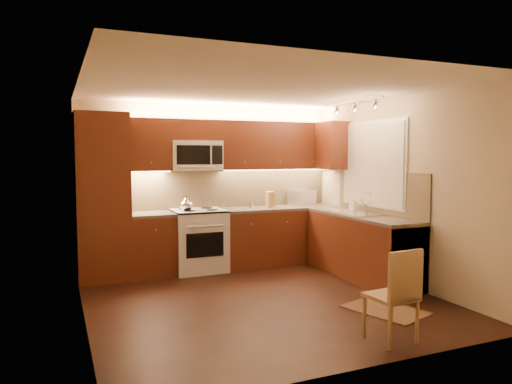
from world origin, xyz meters
name	(u,v)px	position (x,y,z in m)	size (l,w,h in m)	color
floor	(262,300)	(0.00, 0.00, 0.00)	(4.00, 4.00, 0.01)	black
ceiling	(263,88)	(0.00, 0.00, 2.50)	(4.00, 4.00, 0.01)	beige
wall_back	(211,186)	(0.00, 2.00, 1.25)	(4.00, 0.01, 2.50)	#BFAE8C
wall_front	(365,216)	(0.00, -2.00, 1.25)	(4.00, 0.01, 2.50)	#BFAE8C
wall_left	(82,202)	(-2.00, 0.00, 1.25)	(0.01, 4.00, 2.50)	#BFAE8C
wall_right	(399,191)	(2.00, 0.00, 1.25)	(0.01, 4.00, 2.50)	#BFAE8C
pantry	(103,197)	(-1.65, 1.70, 1.15)	(0.70, 0.60, 2.30)	#491E0F
base_cab_back_left	(152,245)	(-0.99, 1.70, 0.43)	(0.62, 0.60, 0.86)	#491E0F
counter_back_left	(151,214)	(-0.99, 1.70, 0.88)	(0.62, 0.60, 0.04)	#322F2D
base_cab_back_right	(279,236)	(1.04, 1.70, 0.43)	(1.92, 0.60, 0.86)	#491E0F
counter_back_right	(279,208)	(1.04, 1.70, 0.88)	(1.92, 0.60, 0.04)	#322F2D
base_cab_right	(361,247)	(1.70, 0.40, 0.43)	(0.60, 2.00, 0.86)	#491E0F
counter_right	(362,216)	(1.70, 0.40, 0.88)	(0.60, 2.00, 0.04)	#322F2D
dishwasher	(394,257)	(1.70, -0.30, 0.43)	(0.58, 0.60, 0.84)	silver
backsplash_back	(232,188)	(0.35, 1.99, 1.20)	(3.30, 0.02, 0.60)	tan
backsplash_right	(379,192)	(1.99, 0.40, 1.20)	(0.02, 2.00, 0.60)	tan
upper_cab_back_left	(148,145)	(-0.99, 1.82, 1.88)	(0.62, 0.35, 0.75)	#491E0F
upper_cab_back_right	(276,146)	(1.04, 1.82, 1.88)	(1.92, 0.35, 0.75)	#491E0F
upper_cab_bridge	(195,130)	(-0.30, 1.82, 2.09)	(0.76, 0.35, 0.31)	#491E0F
upper_cab_right_corner	(332,146)	(1.82, 1.40, 1.88)	(0.35, 0.50, 0.75)	#491E0F
stove	(199,240)	(-0.30, 1.68, 0.46)	(0.76, 0.65, 0.92)	silver
microwave	(195,155)	(-0.30, 1.81, 1.72)	(0.76, 0.38, 0.44)	silver
window_frame	(373,164)	(1.99, 0.55, 1.60)	(0.03, 1.44, 1.24)	silver
window_blinds	(372,164)	(1.97, 0.55, 1.60)	(0.02, 1.36, 1.16)	silver
sink	(356,208)	(1.70, 0.55, 0.98)	(0.52, 0.86, 0.15)	silver
faucet	(366,202)	(1.88, 0.55, 1.05)	(0.20, 0.04, 0.30)	silver
track_light_bar	(355,101)	(1.55, 0.40, 2.46)	(0.04, 1.20, 0.03)	silver
kettle	(186,203)	(-0.50, 1.60, 1.03)	(0.19, 0.19, 0.22)	silver
toaster_oven	(302,198)	(1.54, 1.87, 1.02)	(0.40, 0.30, 0.24)	silver
knife_block	(270,199)	(0.90, 1.73, 1.02)	(0.11, 0.18, 0.25)	#9B7D46
spice_jar_a	(223,206)	(0.14, 1.83, 0.94)	(0.04, 0.04, 0.08)	silver
spice_jar_b	(250,204)	(0.58, 1.81, 0.95)	(0.04, 0.04, 0.10)	brown
spice_jar_c	(252,204)	(0.67, 1.92, 0.95)	(0.04, 0.04, 0.10)	silver
spice_jar_d	(250,204)	(0.61, 1.87, 0.95)	(0.05, 0.05, 0.09)	#99522E
soap_bottle	(353,203)	(1.84, 0.81, 1.01)	(0.10, 0.10, 0.21)	white
rug	(385,310)	(1.10, -0.90, 0.01)	(0.56, 0.85, 0.01)	black
dining_chair	(391,294)	(0.59, -1.61, 0.44)	(0.39, 0.39, 0.88)	#9B7D46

